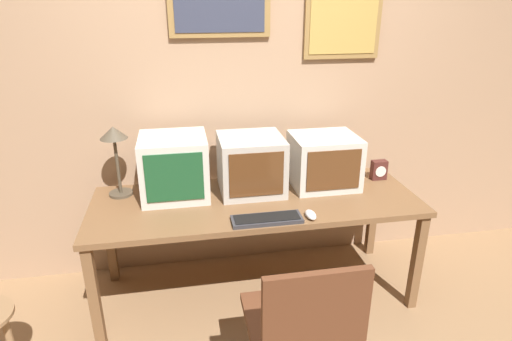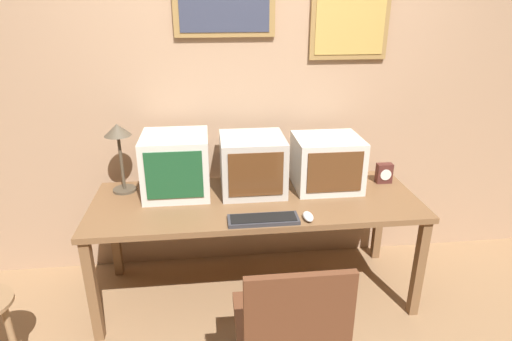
{
  "view_description": "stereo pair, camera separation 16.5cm",
  "coord_description": "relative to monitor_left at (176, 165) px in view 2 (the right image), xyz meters",
  "views": [
    {
      "loc": [
        -0.44,
        -1.72,
        1.87
      ],
      "look_at": [
        0.0,
        0.65,
        0.9
      ],
      "focal_mm": 30.0,
      "sensor_mm": 36.0,
      "label": 1
    },
    {
      "loc": [
        -0.27,
        -1.75,
        1.87
      ],
      "look_at": [
        0.0,
        0.65,
        0.9
      ],
      "focal_mm": 30.0,
      "sensor_mm": 36.0,
      "label": 2
    }
  ],
  "objects": [
    {
      "name": "wall_back",
      "position": [
        0.49,
        0.32,
        0.41
      ],
      "size": [
        8.0,
        0.08,
        2.6
      ],
      "color": "tan",
      "rests_on": "ground_plane"
    },
    {
      "name": "desk",
      "position": [
        0.49,
        -0.16,
        -0.26
      ],
      "size": [
        2.03,
        0.74,
        0.7
      ],
      "color": "brown",
      "rests_on": "ground_plane"
    },
    {
      "name": "monitor_left",
      "position": [
        0.0,
        0.0,
        0.0
      ],
      "size": [
        0.41,
        0.4,
        0.39
      ],
      "color": "beige",
      "rests_on": "desk"
    },
    {
      "name": "monitor_center",
      "position": [
        0.48,
        -0.01,
        -0.01
      ],
      "size": [
        0.4,
        0.4,
        0.36
      ],
      "color": "#B7B2A8",
      "rests_on": "desk"
    },
    {
      "name": "monitor_right",
      "position": [
        0.97,
        -0.01,
        -0.02
      ],
      "size": [
        0.42,
        0.38,
        0.34
      ],
      "color": "beige",
      "rests_on": "desk"
    },
    {
      "name": "keyboard_main",
      "position": [
        0.5,
        -0.45,
        -0.18
      ],
      "size": [
        0.4,
        0.13,
        0.03
      ],
      "color": "#333338",
      "rests_on": "desk"
    },
    {
      "name": "mouse_near_keyboard",
      "position": [
        0.75,
        -0.45,
        -0.18
      ],
      "size": [
        0.06,
        0.11,
        0.04
      ],
      "color": "silver",
      "rests_on": "desk"
    },
    {
      "name": "desk_clock",
      "position": [
        1.38,
        0.01,
        -0.13
      ],
      "size": [
        0.1,
        0.06,
        0.13
      ],
      "color": "#4C231E",
      "rests_on": "desk"
    },
    {
      "name": "desk_lamp",
      "position": [
        -0.35,
        0.07,
        0.15
      ],
      "size": [
        0.17,
        0.17,
        0.45
      ],
      "color": "#4C4233",
      "rests_on": "desk"
    }
  ]
}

